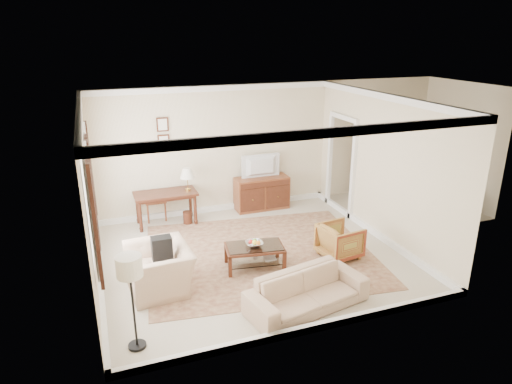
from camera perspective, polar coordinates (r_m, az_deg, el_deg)
room_shell at (r=7.84m, az=-0.63°, el=8.28°), size 5.51×5.01×2.91m
annex_bedroom at (r=11.56m, az=18.86°, el=-0.05°), size 3.00×2.70×2.90m
window_front at (r=7.00m, az=-19.91°, el=-2.17°), size 0.12×1.56×1.80m
window_rear at (r=8.51m, az=-20.13°, el=1.57°), size 0.12×1.56×1.80m
doorway at (r=10.63m, az=10.56°, el=3.18°), size 0.10×1.12×2.25m
rug at (r=8.72m, az=0.51°, el=-7.74°), size 4.57×4.05×0.01m
writing_desk at (r=10.00m, az=-11.24°, el=-0.67°), size 1.33×0.66×0.73m
desk_chair at (r=10.34m, az=-12.56°, el=-0.63°), size 0.50×0.50×1.05m
desk_lamp at (r=9.97m, az=-8.57°, el=1.61°), size 0.32×0.32×0.50m
framed_prints at (r=10.04m, az=-11.55°, el=7.27°), size 0.25×0.04×0.68m
sideboard at (r=10.77m, az=0.71°, el=-0.12°), size 1.26×0.48×0.78m
tv at (r=10.50m, az=0.77°, el=4.12°), size 0.88×0.51×0.12m
coffee_table at (r=8.12m, az=-0.17°, el=-7.37°), size 1.10×0.75×0.43m
fruit_bowl at (r=8.04m, az=-0.22°, el=-6.40°), size 0.42×0.42×0.10m
book_a at (r=8.29m, az=-0.79°, el=-7.98°), size 0.27×0.16×0.38m
book_b at (r=8.24m, az=0.91°, el=-8.20°), size 0.28×0.05×0.38m
striped_armchair at (r=8.63m, az=10.46°, el=-5.84°), size 0.73×0.77×0.70m
club_armchair at (r=7.58m, az=-12.01°, el=-8.53°), size 0.80×1.16×0.97m
backpack at (r=7.49m, az=-11.71°, el=-6.72°), size 0.24×0.33×0.40m
sofa at (r=7.04m, az=6.42°, el=-11.60°), size 1.97×0.92×0.74m
floor_lamp at (r=6.04m, az=-15.50°, el=-9.76°), size 0.33×0.33×1.35m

